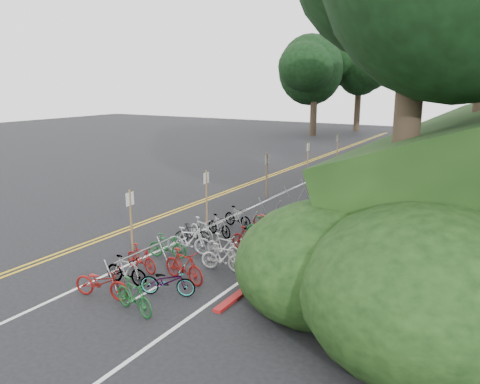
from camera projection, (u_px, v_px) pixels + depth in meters
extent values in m
plane|color=black|center=(119.00, 255.00, 17.69)|extent=(120.00, 120.00, 0.00)
cube|color=gold|center=(217.00, 195.00, 27.15)|extent=(0.12, 80.00, 0.01)
cube|color=gold|center=(221.00, 195.00, 27.00)|extent=(0.12, 80.00, 0.01)
cube|color=silver|center=(265.00, 201.00, 25.59)|extent=(0.12, 80.00, 0.01)
cube|color=silver|center=(339.00, 212.00, 23.52)|extent=(0.12, 80.00, 0.01)
cube|color=silver|center=(146.00, 293.00, 14.49)|extent=(0.10, 1.60, 0.01)
cube|color=silver|center=(243.00, 238.00, 19.52)|extent=(0.10, 1.60, 0.01)
cube|color=silver|center=(300.00, 206.00, 24.56)|extent=(0.10, 1.60, 0.01)
cube|color=silver|center=(338.00, 185.00, 29.60)|extent=(0.10, 1.60, 0.01)
cube|color=silver|center=(364.00, 170.00, 34.63)|extent=(0.10, 1.60, 0.01)
cube|color=silver|center=(384.00, 159.00, 39.67)|extent=(0.10, 1.60, 0.01)
cube|color=silver|center=(400.00, 151.00, 44.71)|extent=(0.10, 1.60, 0.01)
cube|color=maroon|center=(360.00, 204.00, 24.95)|extent=(0.25, 28.00, 0.10)
cube|color=#382819|center=(411.00, 174.00, 32.99)|extent=(1.40, 44.00, 0.16)
ellipsoid|color=#284C19|center=(330.00, 238.00, 16.42)|extent=(2.00, 2.80, 1.60)
ellipsoid|color=#284C19|center=(388.00, 197.00, 20.11)|extent=(2.60, 3.64, 2.08)
ellipsoid|color=#284C19|center=(439.00, 168.00, 24.46)|extent=(2.20, 3.08, 1.76)
ellipsoid|color=#284C19|center=(429.00, 158.00, 30.28)|extent=(3.00, 4.20, 2.40)
ellipsoid|color=#284C19|center=(453.00, 146.00, 34.93)|extent=(2.40, 3.36, 1.92)
ellipsoid|color=#284C19|center=(477.00, 133.00, 37.49)|extent=(2.80, 3.92, 2.24)
ellipsoid|color=#284C19|center=(350.00, 220.00, 19.07)|extent=(1.80, 2.52, 1.44)
ellipsoid|color=#284C19|center=(465.00, 148.00, 27.28)|extent=(3.20, 4.48, 2.56)
ellipsoid|color=black|center=(327.00, 260.00, 13.89)|extent=(5.28, 6.16, 3.52)
ellipsoid|color=black|center=(429.00, 287.00, 11.52)|extent=(6.24, 7.28, 4.16)
cylinder|color=#2D2319|center=(404.00, 154.00, 14.57)|extent=(0.82, 0.82, 5.96)
cylinder|color=#2D2319|center=(314.00, 111.00, 56.71)|extent=(0.82, 0.82, 5.96)
ellipsoid|color=black|center=(315.00, 65.00, 55.47)|extent=(8.15, 8.15, 7.74)
cylinder|color=#2D2319|center=(357.00, 110.00, 61.99)|extent=(0.79, 0.79, 5.50)
ellipsoid|color=black|center=(359.00, 72.00, 60.88)|extent=(7.13, 7.13, 6.77)
cylinder|color=gray|center=(145.00, 250.00, 15.14)|extent=(0.05, 2.70, 0.05)
cylinder|color=gray|center=(111.00, 277.00, 14.36)|extent=(0.54, 0.04, 1.05)
cylinder|color=gray|center=(125.00, 281.00, 14.08)|extent=(0.54, 0.04, 1.05)
cylinder|color=gray|center=(163.00, 252.00, 16.45)|extent=(0.54, 0.04, 1.05)
cylinder|color=gray|center=(176.00, 255.00, 16.18)|extent=(0.54, 0.04, 1.05)
cylinder|color=gray|center=(228.00, 218.00, 18.47)|extent=(0.05, 3.00, 0.05)
cylinder|color=gray|center=(202.00, 240.00, 17.56)|extent=(0.58, 0.04, 1.13)
cylinder|color=gray|center=(215.00, 243.00, 17.29)|extent=(0.58, 0.04, 1.13)
cylinder|color=gray|center=(240.00, 222.00, 19.92)|extent=(0.58, 0.04, 1.13)
cylinder|color=gray|center=(251.00, 224.00, 19.64)|extent=(0.58, 0.04, 1.13)
cylinder|color=gray|center=(282.00, 193.00, 22.67)|extent=(0.05, 3.00, 0.05)
cylinder|color=gray|center=(264.00, 210.00, 21.76)|extent=(0.58, 0.04, 1.13)
cylinder|color=gray|center=(275.00, 211.00, 21.49)|extent=(0.58, 0.04, 1.13)
cylinder|color=gray|center=(289.00, 197.00, 24.11)|extent=(0.58, 0.04, 1.13)
cylinder|color=gray|center=(299.00, 199.00, 23.84)|extent=(0.58, 0.04, 1.13)
cylinder|color=gray|center=(320.00, 175.00, 26.86)|extent=(0.05, 3.00, 0.05)
cylinder|color=gray|center=(306.00, 189.00, 25.96)|extent=(0.58, 0.04, 1.13)
cylinder|color=gray|center=(315.00, 190.00, 25.68)|extent=(0.58, 0.04, 1.13)
cylinder|color=gray|center=(323.00, 180.00, 28.31)|extent=(0.58, 0.04, 1.13)
cylinder|color=gray|center=(332.00, 181.00, 28.03)|extent=(0.58, 0.04, 1.13)
cylinder|color=gray|center=(347.00, 163.00, 31.06)|extent=(0.05, 3.00, 0.05)
cylinder|color=gray|center=(336.00, 174.00, 30.16)|extent=(0.58, 0.04, 1.13)
cylinder|color=gray|center=(344.00, 175.00, 29.88)|extent=(0.58, 0.04, 1.13)
cylinder|color=gray|center=(349.00, 168.00, 32.51)|extent=(0.58, 0.04, 1.13)
cylinder|color=gray|center=(357.00, 168.00, 32.23)|extent=(0.58, 0.04, 1.13)
cylinder|color=gray|center=(368.00, 153.00, 35.26)|extent=(0.05, 3.00, 0.05)
cylinder|color=gray|center=(358.00, 163.00, 34.35)|extent=(0.58, 0.04, 1.13)
cylinder|color=gray|center=(366.00, 164.00, 34.08)|extent=(0.58, 0.04, 1.13)
cylinder|color=gray|center=(369.00, 158.00, 36.70)|extent=(0.58, 0.04, 1.13)
cylinder|color=gray|center=(376.00, 158.00, 36.43)|extent=(0.58, 0.04, 1.13)
cylinder|color=brown|center=(131.00, 222.00, 17.61)|extent=(0.08, 0.08, 2.48)
cube|color=silver|center=(130.00, 199.00, 17.41)|extent=(0.02, 0.40, 0.50)
cylinder|color=brown|center=(207.00, 197.00, 21.31)|extent=(0.08, 0.08, 2.50)
cube|color=silver|center=(206.00, 178.00, 21.10)|extent=(0.02, 0.40, 0.50)
cylinder|color=brown|center=(267.00, 175.00, 26.35)|extent=(0.08, 0.08, 2.50)
cube|color=silver|center=(267.00, 160.00, 26.14)|extent=(0.02, 0.40, 0.50)
cylinder|color=brown|center=(308.00, 160.00, 31.38)|extent=(0.08, 0.08, 2.50)
cube|color=silver|center=(308.00, 147.00, 31.18)|extent=(0.02, 0.40, 0.50)
cylinder|color=brown|center=(337.00, 150.00, 36.42)|extent=(0.08, 0.08, 2.50)
cube|color=silver|center=(338.00, 138.00, 36.21)|extent=(0.02, 0.40, 0.50)
imported|color=black|center=(192.00, 234.00, 18.77)|extent=(0.98, 1.48, 0.87)
imported|color=maroon|center=(102.00, 282.00, 14.06)|extent=(0.98, 1.95, 0.98)
imported|color=#144C1E|center=(134.00, 296.00, 13.13)|extent=(0.85, 1.75, 1.01)
imported|color=slate|center=(126.00, 270.00, 15.00)|extent=(0.57, 1.62, 0.96)
imported|color=slate|center=(168.00, 281.00, 14.23)|extent=(1.19, 1.85, 0.92)
imported|color=maroon|center=(141.00, 258.00, 16.05)|extent=(0.74, 1.64, 0.95)
imported|color=maroon|center=(184.00, 266.00, 15.19)|extent=(0.87, 1.88, 1.09)
imported|color=#144C1E|center=(167.00, 246.00, 17.30)|extent=(0.81, 1.59, 0.92)
imported|color=beige|center=(223.00, 257.00, 16.10)|extent=(0.75, 1.67, 0.97)
imported|color=#9E9EA3|center=(189.00, 241.00, 17.66)|extent=(1.02, 1.82, 1.06)
imported|color=beige|center=(223.00, 247.00, 17.06)|extent=(0.70, 1.69, 0.98)
imported|color=#9E9EA3|center=(202.00, 230.00, 19.08)|extent=(1.03, 1.70, 0.99)
imported|color=maroon|center=(248.00, 239.00, 17.94)|extent=(0.77, 1.66, 0.96)
imported|color=slate|center=(219.00, 226.00, 19.72)|extent=(0.94, 1.59, 0.92)
imported|color=#144C1E|center=(266.00, 230.00, 18.86)|extent=(0.57, 1.84, 1.10)
imported|color=slate|center=(238.00, 217.00, 20.95)|extent=(0.78, 1.64, 0.95)
imported|color=maroon|center=(268.00, 221.00, 20.26)|extent=(1.25, 1.98, 0.98)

